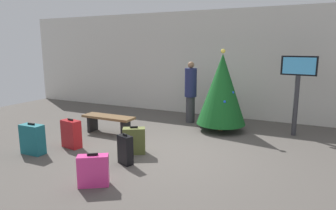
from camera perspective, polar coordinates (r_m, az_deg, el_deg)
The scene contains 11 objects.
ground_plane at distance 6.63m, azimuth 0.57°, elevation -8.87°, with size 16.00×16.00×0.00m, color #514C47.
back_wall at distance 9.91m, azimuth 10.29°, elevation 7.75°, with size 16.00×0.20×3.44m, color beige.
holiday_tree at distance 8.11m, azimuth 10.31°, elevation 3.01°, with size 1.33×1.33×2.22m.
flight_info_kiosk at distance 8.20m, azimuth 23.67°, elevation 4.25°, with size 0.86×0.21×2.05m.
waiting_bench at distance 8.00m, azimuth -11.39°, elevation -2.92°, with size 1.44×0.44×0.48m.
traveller_0 at distance 8.93m, azimuth 4.37°, elevation 2.74°, with size 0.47×0.47×1.84m.
suitcase_0 at distance 5.14m, azimuth -14.16°, elevation -12.14°, with size 0.53×0.44×0.57m.
suitcase_1 at distance 5.91m, azimuth -8.22°, elevation -8.52°, with size 0.36×0.27×0.62m.
suitcase_2 at distance 7.01m, azimuth -24.60°, elevation -6.01°, with size 0.52×0.26×0.68m.
suitcase_3 at distance 7.13m, azimuth -18.10°, elevation -5.30°, with size 0.49×0.31×0.68m.
suitcase_4 at distance 6.45m, azimuth -6.52°, elevation -6.84°, with size 0.52×0.43×0.61m.
Camera 1 is at (2.65, -5.64, 2.26)m, focal length 31.70 mm.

